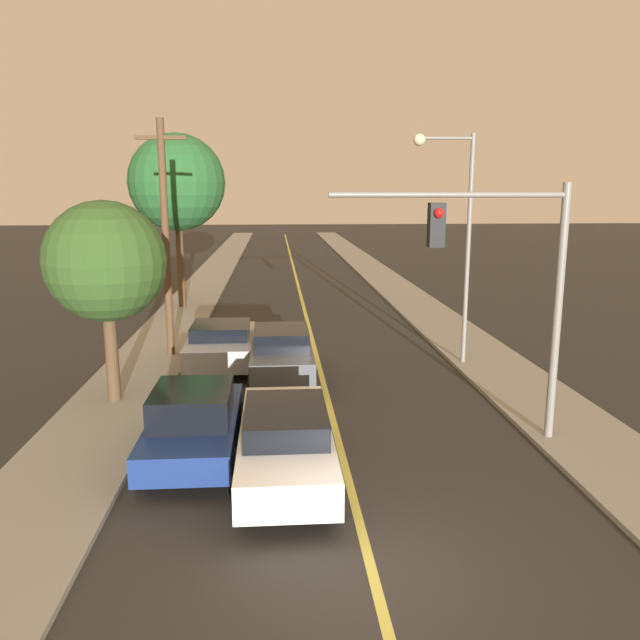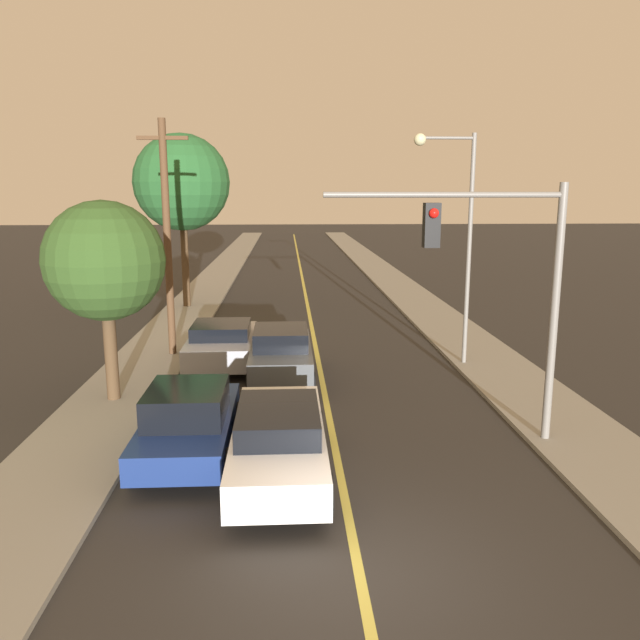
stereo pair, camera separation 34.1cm
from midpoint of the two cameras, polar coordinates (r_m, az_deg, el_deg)
name	(u,v)px [view 2 (the right image)]	position (r m, az deg, el deg)	size (l,w,h in m)	color
ground_plane	(358,570)	(9.85, 4.59, -21.83)	(200.00, 200.00, 0.00)	#2D2B28
road_surface	(301,270)	(44.49, -1.56, 4.61)	(8.50, 80.00, 0.01)	#2D2B28
sidewalk_left	(223,270)	(44.67, -8.65, 4.59)	(2.50, 80.00, 0.12)	gray
sidewalk_right	(377,269)	(44.96, 5.48, 4.71)	(2.50, 80.00, 0.12)	gray
car_near_lane_front	(279,439)	(12.18, -2.99, -10.77)	(1.86, 4.97, 1.47)	white
car_near_lane_second	(281,354)	(18.15, -3.05, -3.14)	(1.87, 4.30, 1.60)	#474C51
car_outer_lane_front	(189,421)	(13.29, -11.19, -9.06)	(1.90, 4.27, 1.54)	navy
car_outer_lane_second	(222,343)	(19.89, -8.45, -2.11)	(2.11, 4.20, 1.42)	#A5A8B2
traffic_signal_mast	(500,267)	(13.53, 16.86, 4.64)	(4.99, 0.42, 5.50)	slate
streetlamp_right	(456,218)	(19.62, 12.85, 9.04)	(1.88, 0.36, 7.02)	slate
utility_pole_left	(167,235)	(20.87, -13.35, 7.58)	(1.60, 0.24, 7.57)	#513823
tree_left_near	(105,262)	(16.53, -18.54, 5.08)	(3.02, 3.02, 5.13)	#4C3823
tree_left_far	(182,183)	(29.83, -12.20, 12.16)	(4.39, 4.39, 7.94)	#4C3823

